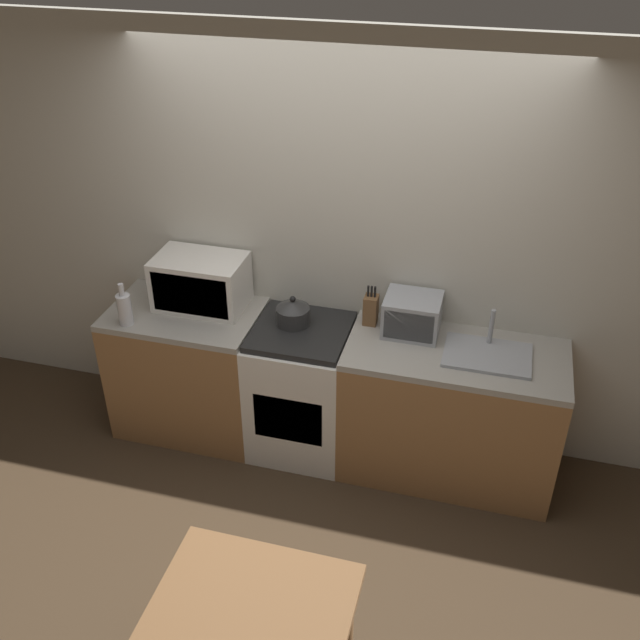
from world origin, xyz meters
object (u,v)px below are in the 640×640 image
at_px(kettle, 293,312).
at_px(toaster_oven, 412,315).
at_px(microwave, 201,282).
at_px(dining_table, 246,636).
at_px(stove_range, 302,388).
at_px(bottle, 125,309).

height_order(kettle, toaster_oven, toaster_oven).
bearing_deg(microwave, toaster_oven, 1.69).
height_order(microwave, dining_table, microwave).
height_order(stove_range, kettle, kettle).
distance_m(microwave, dining_table, 2.24).
xyz_separation_m(stove_range, toaster_oven, (0.65, 0.15, 0.57)).
bearing_deg(bottle, kettle, 15.49).
relative_size(kettle, toaster_oven, 0.63).
height_order(kettle, dining_table, kettle).
relative_size(stove_range, microwave, 1.61).
height_order(stove_range, bottle, bottle).
height_order(microwave, toaster_oven, microwave).
distance_m(stove_range, microwave, 0.93).
xyz_separation_m(kettle, bottle, (-0.98, -0.27, 0.03)).
relative_size(kettle, microwave, 0.37).
xyz_separation_m(kettle, toaster_oven, (0.71, 0.09, 0.04)).
xyz_separation_m(microwave, dining_table, (1.00, -1.96, -0.44)).
bearing_deg(dining_table, toaster_oven, 80.42).
relative_size(bottle, dining_table, 0.34).
distance_m(bottle, dining_table, 2.16).
distance_m(microwave, bottle, 0.49).
relative_size(toaster_oven, dining_table, 0.40).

